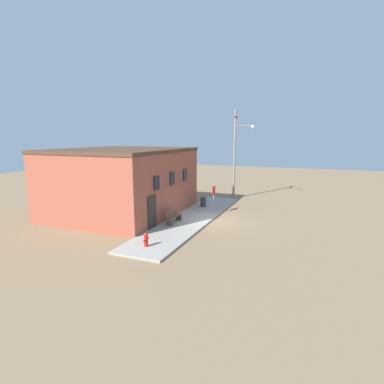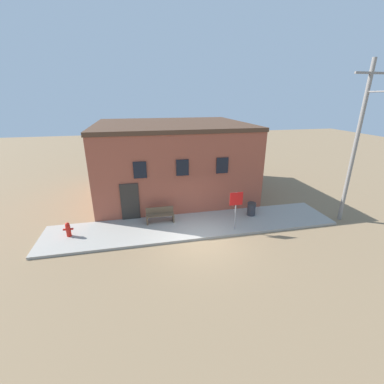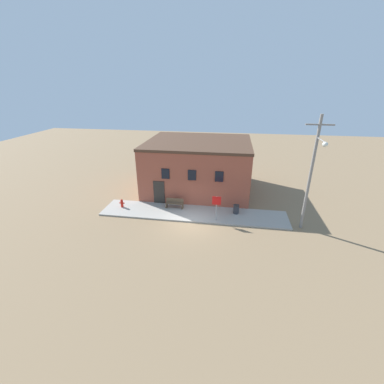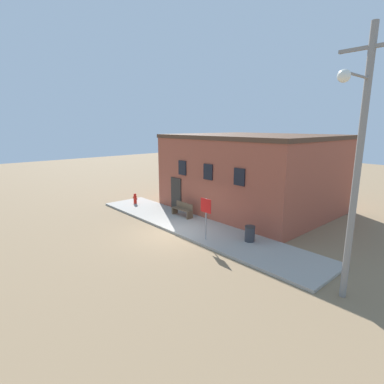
% 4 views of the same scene
% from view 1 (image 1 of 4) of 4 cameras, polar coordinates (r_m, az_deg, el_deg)
% --- Properties ---
extents(ground_plane, '(80.00, 80.00, 0.00)m').
position_cam_1_polar(ground_plane, '(21.17, 3.80, -5.56)').
color(ground_plane, '#846B4C').
extents(sidewalk, '(15.40, 2.94, 0.12)m').
position_cam_1_polar(sidewalk, '(21.64, 0.10, -5.01)').
color(sidewalk, '#9E998E').
rests_on(sidewalk, ground).
extents(brick_building, '(9.96, 8.51, 4.96)m').
position_cam_1_polar(brick_building, '(23.54, -13.09, 2.01)').
color(brick_building, '#9E4C38').
rests_on(brick_building, ground).
extents(fire_hydrant, '(0.47, 0.22, 0.73)m').
position_cam_1_polar(fire_hydrant, '(16.17, -8.77, -8.98)').
color(fire_hydrant, red).
rests_on(fire_hydrant, sidewalk).
extents(stop_sign, '(0.68, 0.06, 2.03)m').
position_cam_1_polar(stop_sign, '(22.78, 4.15, -0.41)').
color(stop_sign, gray).
rests_on(stop_sign, sidewalk).
extents(bench, '(1.51, 0.44, 0.83)m').
position_cam_1_polar(bench, '(20.26, -3.59, -4.72)').
color(bench, brown).
rests_on(bench, sidewalk).
extents(trash_bin, '(0.49, 0.49, 0.76)m').
position_cam_1_polar(trash_bin, '(24.89, 2.16, -1.91)').
color(trash_bin, '#333338').
rests_on(trash_bin, sidewalk).
extents(utility_pole, '(1.80, 1.89, 8.31)m').
position_cam_1_polar(utility_pole, '(28.56, 8.41, 7.83)').
color(utility_pole, gray).
rests_on(utility_pole, ground).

